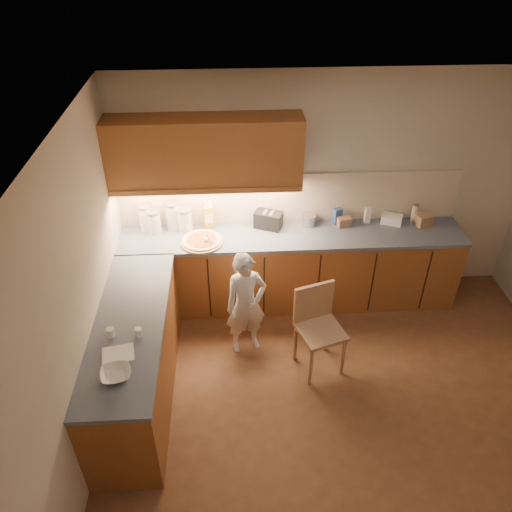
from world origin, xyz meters
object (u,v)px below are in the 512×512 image
oil_jug (209,216)px  toaster (268,220)px  pizza_on_board (202,241)px  child (246,304)px  wooden_chair (318,323)px

oil_jug → toaster: 0.65m
oil_jug → toaster: bearing=-2.3°
pizza_on_board → oil_jug: (0.08, 0.29, 0.13)m
child → wooden_chair: (0.69, -0.25, -0.05)m
child → wooden_chair: bearing=-36.8°
child → toaster: (0.29, 0.91, 0.43)m
child → oil_jug: size_ratio=3.68×
pizza_on_board → oil_jug: size_ratio=1.44×
oil_jug → toaster: (0.65, -0.03, -0.05)m
child → oil_jug: (-0.36, 0.93, 0.48)m
pizza_on_board → child: 0.85m
child → toaster: child is taller
wooden_chair → toaster: 1.31m
wooden_chair → oil_jug: oil_jug is taller
pizza_on_board → oil_jug: oil_jug is taller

